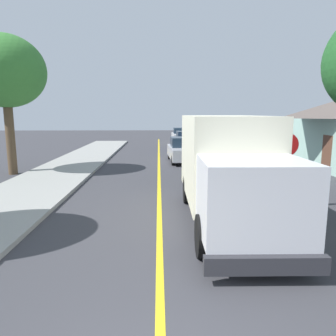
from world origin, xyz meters
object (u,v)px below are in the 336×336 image
parked_car_near (208,163)px  parked_car_furthest (181,136)px  parked_car_far (186,141)px  street_tree_down_block (5,72)px  stop_sign (286,156)px  parked_car_mid (183,150)px  box_truck (228,164)px

parked_car_near → parked_car_furthest: 20.17m
parked_car_far → parked_car_furthest: size_ratio=1.01×
parked_car_far → street_tree_down_block: bearing=-132.0°
parked_car_furthest → parked_car_near: bearing=-90.0°
parked_car_far → stop_sign: 18.63m
parked_car_furthest → street_tree_down_block: bearing=-119.1°
stop_sign → street_tree_down_block: size_ratio=0.36×
parked_car_mid → parked_car_near: bearing=-81.4°
box_truck → parked_car_mid: bearing=92.1°
parked_car_far → stop_sign: size_ratio=1.69×
parked_car_near → parked_car_far: size_ratio=1.00×
box_truck → street_tree_down_block: size_ratio=0.99×
parked_car_mid → parked_car_furthest: bearing=86.7°
parked_car_far → box_truck: bearing=-91.1°
box_truck → parked_car_mid: box_truck is taller
stop_sign → parked_car_furthest: bearing=93.9°
box_truck → parked_car_furthest: size_ratio=1.62×
parked_car_near → stop_sign: size_ratio=1.69×
parked_car_near → street_tree_down_block: size_ratio=0.61×
parked_car_mid → parked_car_furthest: size_ratio=1.01×
box_truck → parked_car_furthest: box_truck is taller
parked_car_near → parked_car_furthest: same height
parked_car_mid → stop_sign: size_ratio=1.69×
parked_car_furthest → stop_sign: stop_sign is taller
parked_car_furthest → stop_sign: bearing=-86.1°
parked_car_near → parked_car_furthest: bearing=90.0°
box_truck → stop_sign: bearing=23.6°
parked_car_furthest → parked_car_far: bearing=-90.1°
street_tree_down_block → parked_car_mid: bearing=23.8°
box_truck → parked_car_near: box_truck is taller
parked_car_mid → street_tree_down_block: bearing=-156.2°
box_truck → stop_sign: size_ratio=2.72×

